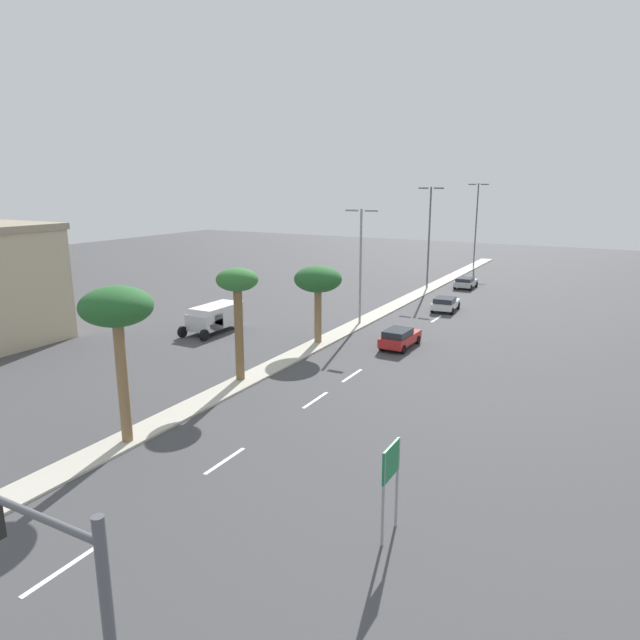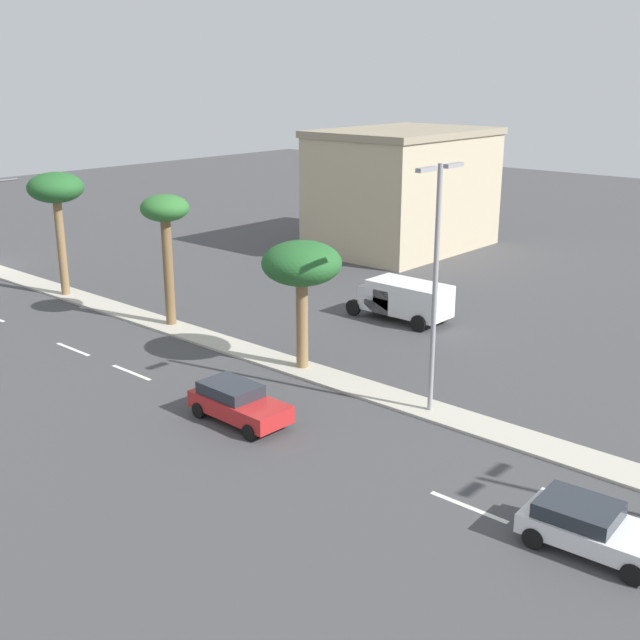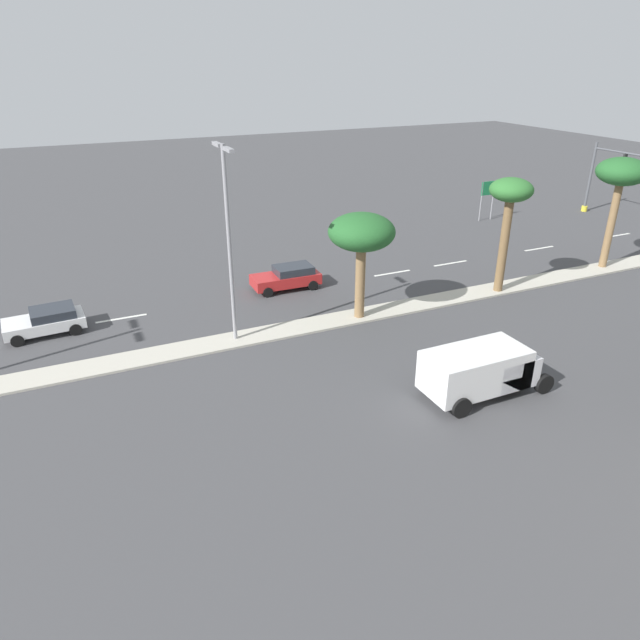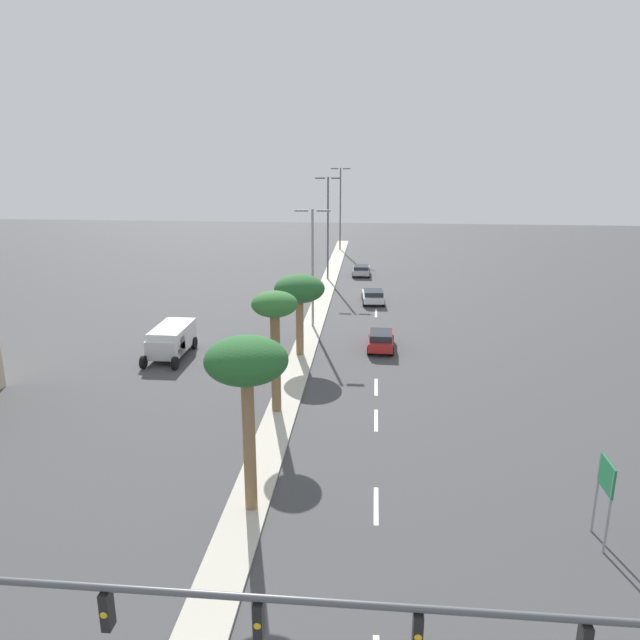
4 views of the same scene
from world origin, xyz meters
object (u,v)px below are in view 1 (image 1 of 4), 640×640
(street_lamp_near, at_px, (361,257))
(sedan_white_inboard, at_px, (445,303))
(palm_tree_inboard, at_px, (117,312))
(box_truck, at_px, (213,317))
(palm_tree_rear, at_px, (237,288))
(street_lamp_left, at_px, (476,219))
(sedan_silver_mid, at_px, (466,282))
(sedan_red_far, at_px, (400,337))
(palm_tree_center, at_px, (318,281))
(street_lamp_inboard, at_px, (429,231))
(directional_road_sign, at_px, (391,471))

(street_lamp_near, xyz_separation_m, sedan_white_inboard, (5.05, 8.88, -5.16))
(palm_tree_inboard, distance_m, box_truck, 21.44)
(palm_tree_rear, distance_m, street_lamp_left, 57.78)
(palm_tree_inboard, height_order, sedan_white_inboard, palm_tree_inboard)
(sedan_silver_mid, xyz_separation_m, sedan_red_far, (2.13, -27.32, 0.08))
(palm_tree_center, height_order, street_lamp_inboard, street_lamp_inboard)
(directional_road_sign, distance_m, sedan_white_inboard, 37.53)
(directional_road_sign, relative_size, street_lamp_near, 0.35)
(sedan_red_far, bearing_deg, palm_tree_rear, -117.13)
(palm_tree_inboard, xyz_separation_m, street_lamp_near, (-0.16, 26.69, -0.51))
(street_lamp_near, distance_m, box_truck, 13.45)
(sedan_white_inboard, bearing_deg, sedan_silver_mid, 96.38)
(sedan_red_far, bearing_deg, street_lamp_inboard, 103.63)
(directional_road_sign, distance_m, palm_tree_center, 24.85)
(sedan_white_inboard, bearing_deg, box_truck, -130.37)
(palm_tree_rear, bearing_deg, sedan_white_inboard, 78.23)
(palm_tree_inboard, distance_m, street_lamp_inboard, 46.02)
(sedan_silver_mid, distance_m, sedan_red_far, 27.40)
(palm_tree_inboard, distance_m, sedan_white_inboard, 36.35)
(street_lamp_near, relative_size, box_truck, 1.72)
(street_lamp_inboard, distance_m, box_truck, 29.65)
(sedan_white_inboard, bearing_deg, sedan_red_far, -87.34)
(palm_tree_center, relative_size, sedan_white_inboard, 1.43)
(street_lamp_near, distance_m, sedan_silver_mid, 22.98)
(directional_road_sign, bearing_deg, sedan_silver_mid, 101.69)
(directional_road_sign, height_order, sedan_white_inboard, directional_road_sign)
(palm_tree_inboard, distance_m, palm_tree_center, 19.54)
(sedan_white_inboard, xyz_separation_m, box_truck, (-14.58, -17.15, 0.50))
(street_lamp_left, bearing_deg, palm_tree_inboard, -89.80)
(palm_tree_inboard, bearing_deg, street_lamp_inboard, 90.50)
(street_lamp_inboard, relative_size, sedan_white_inboard, 2.80)
(street_lamp_near, height_order, street_lamp_left, street_lamp_left)
(street_lamp_inboard, xyz_separation_m, sedan_white_inboard, (5.30, -10.45, -6.04))
(palm_tree_rear, relative_size, street_lamp_inboard, 0.61)
(palm_tree_inboard, distance_m, street_lamp_left, 67.43)
(directional_road_sign, xyz_separation_m, street_lamp_near, (-13.85, 27.56, 3.42))
(street_lamp_inboard, bearing_deg, palm_tree_rear, -90.15)
(sedan_white_inboard, height_order, sedan_red_far, sedan_red_far)
(sedan_silver_mid, distance_m, box_truck, 33.08)
(street_lamp_near, height_order, street_lamp_inboard, street_lamp_inboard)
(sedan_white_inboard, bearing_deg, palm_tree_inboard, -97.84)
(sedan_silver_mid, bearing_deg, palm_tree_center, -97.35)
(directional_road_sign, xyz_separation_m, street_lamp_left, (-13.93, 68.30, 4.50))
(directional_road_sign, relative_size, box_truck, 0.60)
(directional_road_sign, bearing_deg, palm_tree_center, 124.63)
(street_lamp_left, xyz_separation_m, sedan_red_far, (5.78, -45.96, -6.19))
(palm_tree_rear, bearing_deg, street_lamp_near, 88.85)
(directional_road_sign, height_order, sedan_red_far, directional_road_sign)
(directional_road_sign, relative_size, sedan_red_far, 0.80)
(sedan_white_inboard, relative_size, sedan_silver_mid, 1.05)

